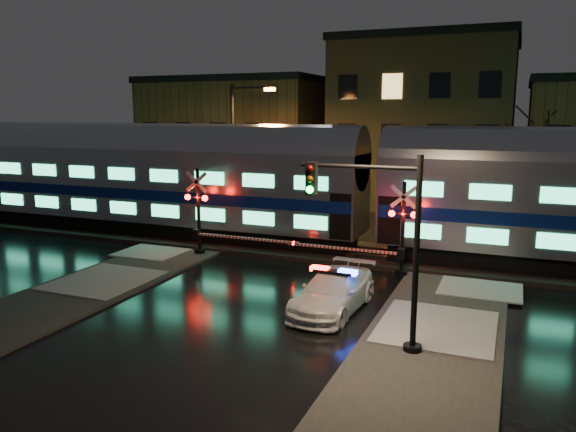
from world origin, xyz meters
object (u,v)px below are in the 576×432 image
at_px(crossing_signal_left, 204,221).
at_px(crossing_signal_right, 393,238).
at_px(traffic_light, 384,249).
at_px(police_car, 333,292).
at_px(streetlight, 237,146).

bearing_deg(crossing_signal_left, crossing_signal_right, -0.03).
distance_m(crossing_signal_right, crossing_signal_left, 8.93).
distance_m(crossing_signal_right, traffic_light, 7.63).
distance_m(crossing_signal_left, traffic_light, 12.65).
bearing_deg(police_car, crossing_signal_left, 151.92).
relative_size(crossing_signal_right, crossing_signal_left, 0.96).
bearing_deg(crossing_signal_left, streetlight, 104.11).
bearing_deg(police_car, traffic_light, -45.27).
xyz_separation_m(police_car, traffic_light, (2.28, -2.58, 2.31)).
distance_m(police_car, crossing_signal_left, 9.32).
bearing_deg(streetlight, traffic_light, -49.93).
xyz_separation_m(crossing_signal_right, streetlight, (-10.62, 6.70, 3.15)).
distance_m(police_car, crossing_signal_right, 5.02).
relative_size(traffic_light, streetlight, 0.68).
height_order(traffic_light, streetlight, streetlight).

